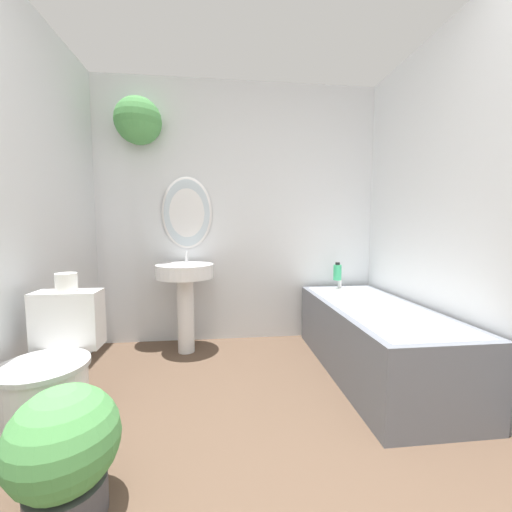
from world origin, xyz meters
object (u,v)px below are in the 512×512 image
(toilet, at_px, (51,384))
(toilet_paper_roll, at_px, (66,282))
(pedestal_sink, at_px, (185,285))
(shampoo_bottle, at_px, (337,272))
(bathtub, at_px, (374,337))
(potted_plant, at_px, (65,449))

(toilet, xyz_separation_m, toilet_paper_roll, (0.00, 0.21, 0.48))
(toilet, xyz_separation_m, pedestal_sink, (0.54, 1.08, 0.29))
(shampoo_bottle, height_order, toilet_paper_roll, toilet_paper_roll)
(toilet, relative_size, bathtub, 0.46)
(pedestal_sink, xyz_separation_m, toilet_paper_roll, (-0.54, -0.87, 0.19))
(pedestal_sink, relative_size, shampoo_bottle, 5.19)
(pedestal_sink, bearing_deg, toilet, -116.67)
(pedestal_sink, xyz_separation_m, shampoo_bottle, (1.39, 0.12, 0.08))
(pedestal_sink, bearing_deg, toilet_paper_roll, -121.91)
(pedestal_sink, relative_size, toilet_paper_roll, 7.82)
(shampoo_bottle, bearing_deg, pedestal_sink, -175.10)
(potted_plant, xyz_separation_m, toilet_paper_roll, (-0.27, 0.66, 0.50))
(shampoo_bottle, bearing_deg, toilet_paper_roll, -152.84)
(bathtub, distance_m, potted_plant, 1.95)
(bathtub, relative_size, toilet_paper_roll, 14.20)
(pedestal_sink, relative_size, potted_plant, 1.74)
(potted_plant, distance_m, toilet_paper_roll, 0.88)
(shampoo_bottle, distance_m, toilet_paper_roll, 2.17)
(pedestal_sink, xyz_separation_m, bathtub, (1.42, -0.55, -0.31))
(shampoo_bottle, bearing_deg, toilet, -148.15)
(shampoo_bottle, xyz_separation_m, toilet_paper_roll, (-1.93, -0.99, 0.12))
(potted_plant, bearing_deg, toilet_paper_roll, 112.27)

